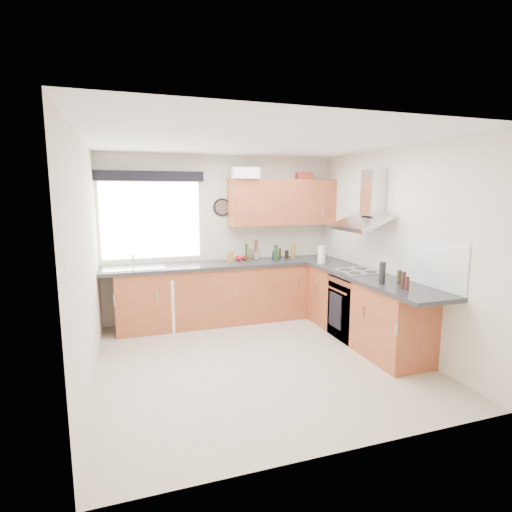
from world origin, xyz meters
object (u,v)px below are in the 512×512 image
object	(u,v)px
oven	(357,307)
extractor_hood	(367,207)
washing_machine	(159,303)
upper_cabinets	(283,202)

from	to	relation	value
oven	extractor_hood	distance (m)	1.35
oven	washing_machine	bearing A→B (deg)	153.99
extractor_hood	washing_machine	size ratio (longest dim) A/B	1.03
upper_cabinets	washing_machine	xyz separation A→B (m)	(-1.95, -0.10, -1.42)
upper_cabinets	oven	bearing A→B (deg)	-67.46
upper_cabinets	washing_machine	world-z (taller)	upper_cabinets
washing_machine	oven	bearing A→B (deg)	-9.92
oven	upper_cabinets	size ratio (longest dim) A/B	0.50
oven	upper_cabinets	distance (m)	1.99
upper_cabinets	washing_machine	size ratio (longest dim) A/B	2.25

